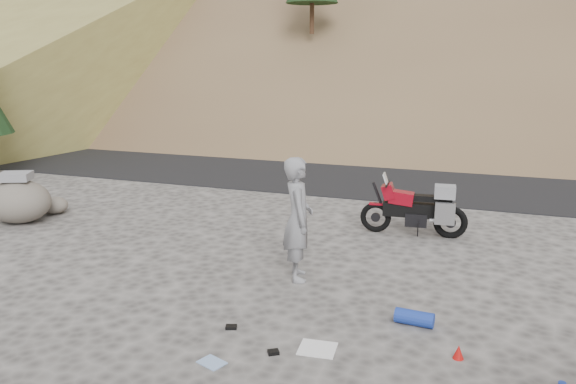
# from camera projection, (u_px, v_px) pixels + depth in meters

# --- Properties ---
(ground) EXTENTS (140.00, 140.00, 0.00)m
(ground) POSITION_uv_depth(u_px,v_px,m) (289.00, 288.00, 8.30)
(ground) COLOR #43413E
(ground) RESTS_ON ground
(road) EXTENTS (120.00, 7.00, 0.05)m
(road) POSITION_uv_depth(u_px,v_px,m) (390.00, 173.00, 16.55)
(road) COLOR black
(road) RESTS_ON ground
(motorcycle) EXTENTS (2.02, 0.67, 1.20)m
(motorcycle) POSITION_uv_depth(u_px,v_px,m) (418.00, 209.00, 10.64)
(motorcycle) COLOR black
(motorcycle) RESTS_ON ground
(man) EXTENTS (0.69, 0.81, 1.89)m
(man) POSITION_uv_depth(u_px,v_px,m) (298.00, 278.00, 8.68)
(man) COLOR gray
(man) RESTS_ON ground
(boulder) EXTENTS (1.58, 1.42, 1.06)m
(boulder) POSITION_uv_depth(u_px,v_px,m) (18.00, 200.00, 11.51)
(boulder) COLOR #59534C
(boulder) RESTS_ON ground
(small_rock) EXTENTS (0.70, 0.65, 0.37)m
(small_rock) POSITION_uv_depth(u_px,v_px,m) (54.00, 205.00, 12.22)
(small_rock) COLOR #59534C
(small_rock) RESTS_ON ground
(gear_white_cloth) EXTENTS (0.46, 0.42, 0.01)m
(gear_white_cloth) POSITION_uv_depth(u_px,v_px,m) (317.00, 349.00, 6.55)
(gear_white_cloth) COLOR white
(gear_white_cloth) RESTS_ON ground
(gear_blue_mat) EXTENTS (0.50, 0.23, 0.19)m
(gear_blue_mat) POSITION_uv_depth(u_px,v_px,m) (414.00, 318.00, 7.13)
(gear_blue_mat) COLOR #193396
(gear_blue_mat) RESTS_ON ground
(gear_funnel) EXTENTS (0.17, 0.17, 0.16)m
(gear_funnel) POSITION_uv_depth(u_px,v_px,m) (458.00, 352.00, 6.33)
(gear_funnel) COLOR #B40E0C
(gear_funnel) RESTS_ON ground
(gear_glove_a) EXTENTS (0.16, 0.14, 0.04)m
(gear_glove_a) POSITION_uv_depth(u_px,v_px,m) (231.00, 327.00, 7.05)
(gear_glove_a) COLOR black
(gear_glove_a) RESTS_ON ground
(gear_glove_b) EXTENTS (0.16, 0.15, 0.04)m
(gear_glove_b) POSITION_uv_depth(u_px,v_px,m) (273.00, 352.00, 6.44)
(gear_glove_b) COLOR black
(gear_glove_b) RESTS_ON ground
(gear_blue_cloth) EXTENTS (0.35, 0.31, 0.01)m
(gear_blue_cloth) POSITION_uv_depth(u_px,v_px,m) (212.00, 363.00, 6.25)
(gear_blue_cloth) COLOR #86A4D0
(gear_blue_cloth) RESTS_ON ground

